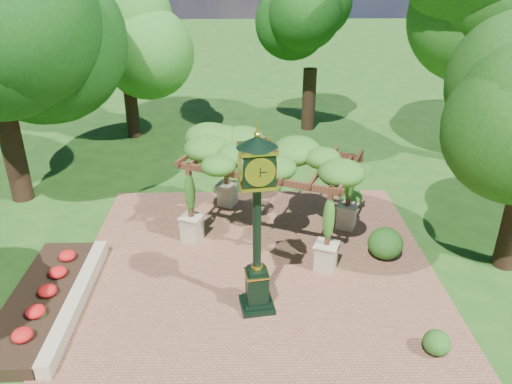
{
  "coord_description": "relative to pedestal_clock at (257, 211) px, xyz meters",
  "views": [
    {
      "loc": [
        -0.34,
        -9.81,
        8.17
      ],
      "look_at": [
        0.0,
        2.5,
        2.2
      ],
      "focal_mm": 35.0,
      "sensor_mm": 36.0,
      "label": 1
    }
  ],
  "objects": [
    {
      "name": "sundial",
      "position": [
        0.19,
        8.36,
        -2.34
      ],
      "size": [
        0.62,
        0.62,
        1.01
      ],
      "rotation": [
        0.0,
        0.0,
        -0.11
      ],
      "color": "gray",
      "rests_on": "ground"
    },
    {
      "name": "pergola",
      "position": [
        0.55,
        3.67,
        -0.23
      ],
      "size": [
        5.76,
        4.81,
        3.11
      ],
      "rotation": [
        0.0,
        0.0,
        -0.42
      ],
      "color": "#BDB08C",
      "rests_on": "brick_plaza"
    },
    {
      "name": "shrub_front",
      "position": [
        3.96,
        -1.7,
        -2.47
      ],
      "size": [
        0.81,
        0.81,
        0.56
      ],
      "primitive_type": "ellipsoid",
      "rotation": [
        0.0,
        0.0,
        0.37
      ],
      "color": "#235217",
      "rests_on": "brick_plaza"
    },
    {
      "name": "tree_north",
      "position": [
        3.0,
        14.13,
        2.55
      ],
      "size": [
        3.44,
        3.44,
        7.83
      ],
      "color": "#302013",
      "rests_on": "ground"
    },
    {
      "name": "tree_west_far",
      "position": [
        -5.59,
        13.18,
        2.04
      ],
      "size": [
        4.05,
        4.05,
        7.03
      ],
      "color": "black",
      "rests_on": "ground"
    },
    {
      "name": "brick_plaza",
      "position": [
        0.04,
        0.72,
        -2.77
      ],
      "size": [
        10.0,
        12.0,
        0.04
      ],
      "primitive_type": "cube",
      "color": "brown",
      "rests_on": "ground"
    },
    {
      "name": "border_wall",
      "position": [
        -4.56,
        0.22,
        -2.59
      ],
      "size": [
        0.35,
        5.0,
        0.4
      ],
      "primitive_type": "cube",
      "color": "#C6B793",
      "rests_on": "ground"
    },
    {
      "name": "shrub_back",
      "position": [
        3.44,
        5.37,
        -2.39
      ],
      "size": [
        0.97,
        0.97,
        0.72
      ],
      "primitive_type": "ellipsoid",
      "rotation": [
        0.0,
        0.0,
        -0.23
      ],
      "color": "#33691E",
      "rests_on": "brick_plaza"
    },
    {
      "name": "ground",
      "position": [
        0.04,
        -0.28,
        -2.79
      ],
      "size": [
        120.0,
        120.0,
        0.0
      ],
      "primitive_type": "plane",
      "color": "#1E4714",
      "rests_on": "ground"
    },
    {
      "name": "flower_bed",
      "position": [
        -5.46,
        0.22,
        -2.61
      ],
      "size": [
        1.5,
        5.0,
        0.36
      ],
      "primitive_type": "cube",
      "color": "red",
      "rests_on": "ground"
    },
    {
      "name": "pedestal_clock",
      "position": [
        0.0,
        0.0,
        0.0
      ],
      "size": [
        1.04,
        1.04,
        4.66
      ],
      "rotation": [
        0.0,
        0.0,
        0.15
      ],
      "color": "black",
      "rests_on": "brick_plaza"
    },
    {
      "name": "shrub_mid",
      "position": [
        3.81,
        2.2,
        -2.29
      ],
      "size": [
        1.26,
        1.26,
        0.92
      ],
      "primitive_type": "ellipsoid",
      "rotation": [
        0.0,
        0.0,
        0.28
      ],
      "color": "#225417",
      "rests_on": "brick_plaza"
    }
  ]
}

